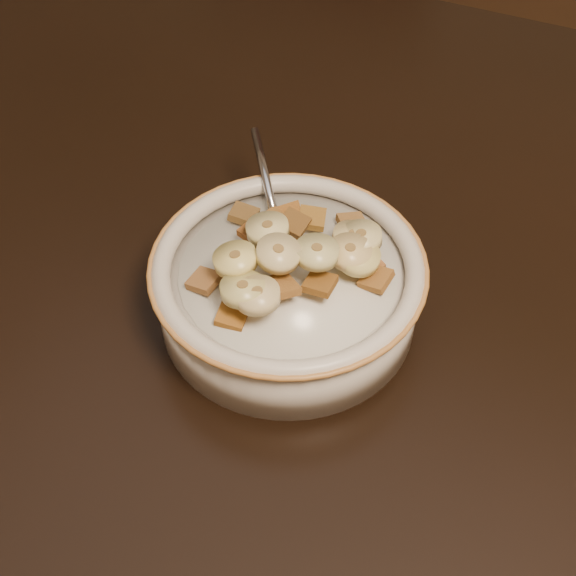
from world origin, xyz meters
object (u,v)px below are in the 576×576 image
(chair, at_px, (268,32))
(cereal_bowl, at_px, (288,294))
(table, at_px, (158,228))
(spoon, at_px, (280,239))

(chair, distance_m, cereal_bowl, 0.86)
(table, height_order, cereal_bowl, cereal_bowl)
(table, height_order, spoon, spoon)
(table, height_order, chair, chair)
(chair, distance_m, spoon, 0.84)
(chair, bearing_deg, table, -66.99)
(table, xyz_separation_m, cereal_bowl, (0.15, -0.07, 0.04))
(table, bearing_deg, cereal_bowl, -21.30)
(table, bearing_deg, chair, 107.23)
(chair, bearing_deg, spoon, -58.36)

